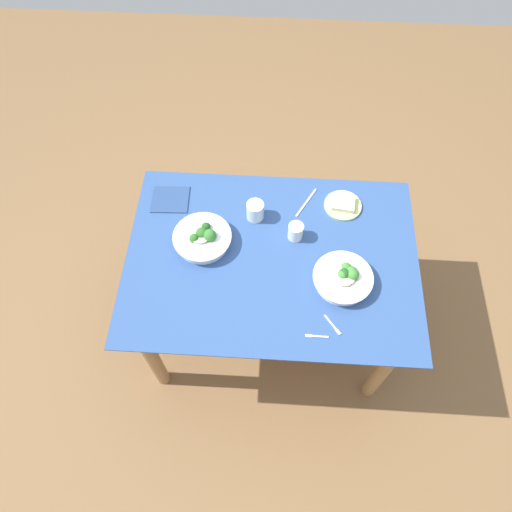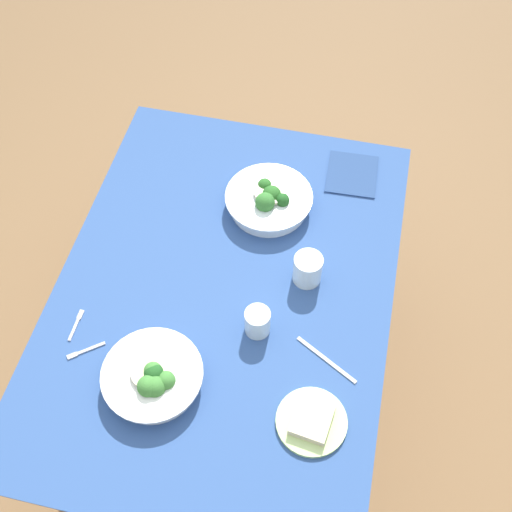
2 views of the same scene
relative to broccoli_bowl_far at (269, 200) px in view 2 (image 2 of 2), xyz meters
The scene contains 11 objects.
ground_plane 0.84m from the broccoli_bowl_far, 11.34° to the right, with size 6.00×6.00×0.00m, color brown.
dining_table 0.36m from the broccoli_bowl_far, 11.34° to the right, with size 1.34×0.96×0.74m.
broccoli_bowl_far is the anchor object (origin of this frame).
broccoli_bowl_near 0.66m from the broccoli_bowl_far, 14.86° to the right, with size 0.27×0.27×0.09m.
bread_side_plate 0.70m from the broccoli_bowl_far, 20.76° to the left, with size 0.18×0.18×0.04m.
water_glass_center 0.28m from the broccoli_bowl_far, 34.84° to the left, with size 0.08×0.08×0.10m, color silver.
water_glass_side 0.43m from the broccoli_bowl_far, ahead, with size 0.07×0.07×0.09m, color silver.
fork_by_far_bowl 0.68m from the broccoli_bowl_far, 39.91° to the right, with size 0.10×0.01×0.00m.
fork_by_near_bowl 0.71m from the broccoli_bowl_far, 32.83° to the right, with size 0.07×0.09×0.00m.
table_knife_left 0.55m from the broccoli_bowl_far, 28.45° to the left, with size 0.20×0.01×0.00m, color #B7B7BC.
napkin_folded_upper 0.31m from the broccoli_bowl_far, 128.96° to the left, with size 0.18×0.16×0.01m, color navy.
Camera 2 is at (0.91, 0.30, 2.32)m, focal length 44.77 mm.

